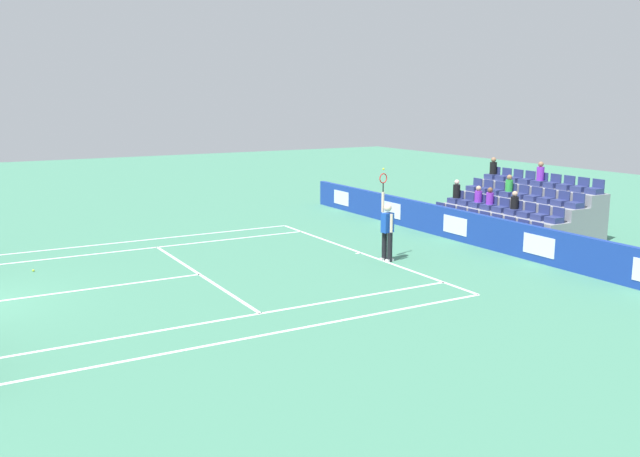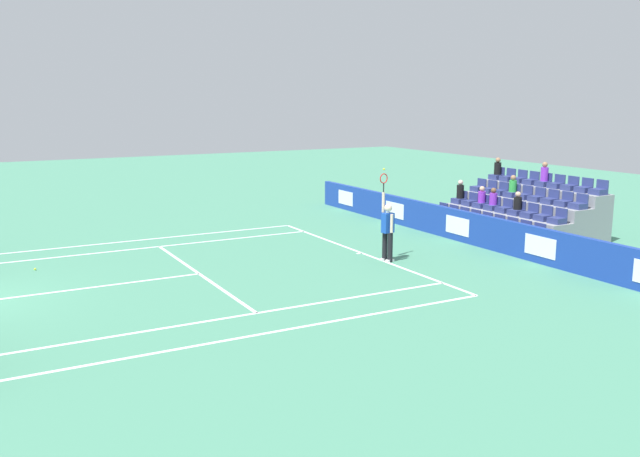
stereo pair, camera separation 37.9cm
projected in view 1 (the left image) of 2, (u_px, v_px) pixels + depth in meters
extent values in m
cube|color=white|center=(361.00, 253.00, 22.05)|extent=(10.97, 0.10, 0.01)
cube|color=white|center=(200.00, 274.00, 19.38)|extent=(8.23, 0.10, 0.01)
cube|color=white|center=(83.00, 290.00, 17.82)|extent=(0.10, 6.40, 0.01)
cube|color=white|center=(144.00, 249.00, 22.66)|extent=(0.10, 11.89, 0.01)
cube|color=white|center=(242.00, 316.00, 15.65)|extent=(0.10, 11.89, 0.01)
cube|color=white|center=(133.00, 241.00, 23.83)|extent=(0.10, 11.89, 0.01)
cube|color=white|center=(268.00, 334.00, 14.48)|extent=(0.10, 11.89, 0.01)
cube|color=white|center=(358.00, 253.00, 22.01)|extent=(0.10, 0.20, 0.01)
cube|color=#193899|center=(457.00, 225.00, 23.92)|extent=(19.08, 0.20, 1.09)
cube|color=white|center=(539.00, 246.00, 20.61)|extent=(1.22, 0.01, 0.61)
cube|color=white|center=(455.00, 225.00, 23.86)|extent=(1.22, 0.01, 0.61)
cube|color=white|center=(391.00, 210.00, 27.12)|extent=(1.22, 0.01, 0.61)
cube|color=white|center=(341.00, 198.00, 30.37)|extent=(1.22, 0.01, 0.61)
cylinder|color=black|center=(390.00, 247.00, 20.81)|extent=(0.16, 0.16, 0.90)
cylinder|color=black|center=(384.00, 246.00, 20.99)|extent=(0.16, 0.16, 0.90)
cube|color=white|center=(389.00, 260.00, 20.88)|extent=(0.16, 0.27, 0.08)
cube|color=white|center=(384.00, 259.00, 21.07)|extent=(0.16, 0.27, 0.08)
cube|color=#1947B2|center=(387.00, 223.00, 20.76)|extent=(0.27, 0.39, 0.60)
sphere|color=beige|center=(388.00, 208.00, 20.67)|extent=(0.24, 0.24, 0.24)
cylinder|color=beige|center=(383.00, 202.00, 20.81)|extent=(0.09, 0.09, 0.62)
cylinder|color=beige|center=(391.00, 223.00, 20.55)|extent=(0.09, 0.09, 0.56)
cylinder|color=black|center=(383.00, 187.00, 20.72)|extent=(0.04, 0.04, 0.28)
torus|color=red|center=(383.00, 178.00, 20.67)|extent=(0.08, 0.31, 0.31)
sphere|color=#D1E533|center=(383.00, 169.00, 20.62)|extent=(0.07, 0.07, 0.07)
cube|color=gray|center=(480.00, 231.00, 24.51)|extent=(5.58, 0.95, 0.42)
cube|color=navy|center=(533.00, 235.00, 22.33)|extent=(0.48, 0.44, 0.20)
cube|color=navy|center=(538.00, 227.00, 22.38)|extent=(0.48, 0.04, 0.30)
cube|color=navy|center=(519.00, 232.00, 22.86)|extent=(0.48, 0.44, 0.20)
cube|color=navy|center=(524.00, 224.00, 22.91)|extent=(0.48, 0.04, 0.30)
cube|color=navy|center=(505.00, 229.00, 23.39)|extent=(0.48, 0.44, 0.20)
cube|color=navy|center=(510.00, 221.00, 23.44)|extent=(0.48, 0.04, 0.30)
cube|color=navy|center=(493.00, 226.00, 23.92)|extent=(0.48, 0.44, 0.20)
cube|color=navy|center=(497.00, 218.00, 23.97)|extent=(0.48, 0.04, 0.30)
cube|color=navy|center=(480.00, 223.00, 24.45)|extent=(0.48, 0.44, 0.20)
cube|color=navy|center=(485.00, 216.00, 24.50)|extent=(0.48, 0.04, 0.30)
cube|color=navy|center=(469.00, 220.00, 24.98)|extent=(0.48, 0.44, 0.20)
cube|color=navy|center=(473.00, 213.00, 25.03)|extent=(0.48, 0.04, 0.30)
cube|color=navy|center=(457.00, 218.00, 25.50)|extent=(0.48, 0.44, 0.20)
cube|color=navy|center=(462.00, 211.00, 25.55)|extent=(0.48, 0.04, 0.30)
cube|color=navy|center=(446.00, 215.00, 26.03)|extent=(0.48, 0.44, 0.20)
cube|color=navy|center=(451.00, 208.00, 26.08)|extent=(0.48, 0.04, 0.30)
cube|color=navy|center=(436.00, 213.00, 26.56)|extent=(0.48, 0.44, 0.20)
cube|color=navy|center=(440.00, 206.00, 26.61)|extent=(0.48, 0.04, 0.30)
cube|color=gray|center=(500.00, 223.00, 24.93)|extent=(5.58, 0.95, 0.84)
cube|color=navy|center=(554.00, 220.00, 22.72)|extent=(0.48, 0.44, 0.20)
cube|color=navy|center=(559.00, 212.00, 22.77)|extent=(0.48, 0.04, 0.30)
cube|color=navy|center=(540.00, 217.00, 23.25)|extent=(0.48, 0.44, 0.20)
cube|color=navy|center=(544.00, 209.00, 23.30)|extent=(0.48, 0.04, 0.30)
cube|color=navy|center=(526.00, 214.00, 23.77)|extent=(0.48, 0.44, 0.20)
cube|color=navy|center=(531.00, 207.00, 23.82)|extent=(0.48, 0.04, 0.30)
cube|color=navy|center=(513.00, 212.00, 24.30)|extent=(0.48, 0.44, 0.20)
cube|color=navy|center=(517.00, 204.00, 24.35)|extent=(0.48, 0.04, 0.30)
cube|color=navy|center=(500.00, 209.00, 24.83)|extent=(0.48, 0.44, 0.20)
cube|color=navy|center=(505.00, 202.00, 24.88)|extent=(0.48, 0.04, 0.30)
cube|color=navy|center=(488.00, 207.00, 25.36)|extent=(0.48, 0.44, 0.20)
cube|color=navy|center=(493.00, 200.00, 25.41)|extent=(0.48, 0.04, 0.30)
cube|color=navy|center=(477.00, 205.00, 25.89)|extent=(0.48, 0.44, 0.20)
cube|color=navy|center=(481.00, 198.00, 25.94)|extent=(0.48, 0.04, 0.30)
cube|color=navy|center=(466.00, 203.00, 26.42)|extent=(0.48, 0.44, 0.20)
cube|color=navy|center=(470.00, 196.00, 26.47)|extent=(0.48, 0.04, 0.30)
cube|color=navy|center=(455.00, 201.00, 26.94)|extent=(0.48, 0.44, 0.20)
cube|color=navy|center=(459.00, 194.00, 26.99)|extent=(0.48, 0.04, 0.30)
cube|color=gray|center=(519.00, 215.00, 25.35)|extent=(5.58, 0.95, 1.26)
cube|color=navy|center=(574.00, 205.00, 23.10)|extent=(0.48, 0.44, 0.20)
cube|color=navy|center=(579.00, 197.00, 23.15)|extent=(0.48, 0.04, 0.30)
cube|color=navy|center=(560.00, 203.00, 23.63)|extent=(0.48, 0.44, 0.20)
cube|color=navy|center=(564.00, 195.00, 23.68)|extent=(0.48, 0.04, 0.30)
cube|color=navy|center=(546.00, 200.00, 24.16)|extent=(0.48, 0.44, 0.20)
cube|color=navy|center=(550.00, 193.00, 24.21)|extent=(0.48, 0.04, 0.30)
cube|color=navy|center=(533.00, 198.00, 24.69)|extent=(0.48, 0.44, 0.20)
cube|color=navy|center=(537.00, 191.00, 24.74)|extent=(0.48, 0.04, 0.30)
cube|color=navy|center=(520.00, 196.00, 25.21)|extent=(0.48, 0.44, 0.20)
cube|color=navy|center=(524.00, 189.00, 25.26)|extent=(0.48, 0.04, 0.30)
cube|color=navy|center=(508.00, 194.00, 25.74)|extent=(0.48, 0.44, 0.20)
cube|color=navy|center=(512.00, 187.00, 25.79)|extent=(0.48, 0.04, 0.30)
cube|color=navy|center=(496.00, 192.00, 26.27)|extent=(0.48, 0.44, 0.20)
cube|color=navy|center=(500.00, 185.00, 26.32)|extent=(0.48, 0.04, 0.30)
cube|color=navy|center=(485.00, 190.00, 26.80)|extent=(0.48, 0.44, 0.20)
cube|color=navy|center=(489.00, 184.00, 26.85)|extent=(0.48, 0.04, 0.30)
cube|color=navy|center=(474.00, 188.00, 27.33)|extent=(0.48, 0.44, 0.20)
cube|color=navy|center=(478.00, 182.00, 27.38)|extent=(0.48, 0.04, 0.30)
cube|color=gray|center=(537.00, 208.00, 25.78)|extent=(5.58, 0.95, 1.68)
cube|color=navy|center=(594.00, 191.00, 23.48)|extent=(0.48, 0.44, 0.20)
cube|color=navy|center=(599.00, 183.00, 23.53)|extent=(0.48, 0.04, 0.30)
cube|color=navy|center=(579.00, 189.00, 24.01)|extent=(0.48, 0.44, 0.20)
cube|color=navy|center=(584.00, 182.00, 24.06)|extent=(0.48, 0.04, 0.30)
cube|color=navy|center=(565.00, 187.00, 24.54)|extent=(0.48, 0.44, 0.20)
cube|color=navy|center=(570.00, 180.00, 24.59)|extent=(0.48, 0.04, 0.30)
cube|color=navy|center=(552.00, 185.00, 25.07)|extent=(0.48, 0.44, 0.20)
cube|color=navy|center=(556.00, 178.00, 25.12)|extent=(0.48, 0.04, 0.30)
cube|color=navy|center=(539.00, 183.00, 25.60)|extent=(0.48, 0.44, 0.20)
cube|color=navy|center=(543.00, 176.00, 25.65)|extent=(0.48, 0.04, 0.30)
cube|color=navy|center=(526.00, 181.00, 26.13)|extent=(0.48, 0.44, 0.20)
cube|color=navy|center=(530.00, 175.00, 26.18)|extent=(0.48, 0.04, 0.30)
cube|color=navy|center=(514.00, 180.00, 26.65)|extent=(0.48, 0.44, 0.20)
cube|color=navy|center=(518.00, 173.00, 26.70)|extent=(0.48, 0.04, 0.30)
cube|color=navy|center=(503.00, 178.00, 27.18)|extent=(0.48, 0.44, 0.20)
cube|color=navy|center=(507.00, 172.00, 27.23)|extent=(0.48, 0.04, 0.30)
cube|color=navy|center=(492.00, 177.00, 27.71)|extent=(0.48, 0.44, 0.20)
cube|color=navy|center=(496.00, 170.00, 27.76)|extent=(0.48, 0.04, 0.30)
cylinder|color=green|center=(509.00, 186.00, 25.71)|extent=(0.28, 0.28, 0.43)
sphere|color=#9E7251|center=(510.00, 177.00, 25.65)|extent=(0.20, 0.20, 0.20)
cylinder|color=black|center=(514.00, 203.00, 24.27)|extent=(0.28, 0.28, 0.44)
sphere|color=#D3A884|center=(515.00, 194.00, 24.20)|extent=(0.20, 0.20, 0.20)
cylinder|color=purple|center=(478.00, 197.00, 25.85)|extent=(0.28, 0.28, 0.42)
sphere|color=#D3A884|center=(479.00, 188.00, 25.79)|extent=(0.20, 0.20, 0.20)
cylinder|color=purple|center=(540.00, 174.00, 25.55)|extent=(0.28, 0.28, 0.51)
sphere|color=#9E7251|center=(541.00, 164.00, 25.49)|extent=(0.20, 0.20, 0.20)
cylinder|color=purple|center=(490.00, 198.00, 25.32)|extent=(0.28, 0.28, 0.44)
sphere|color=brown|center=(490.00, 190.00, 25.26)|extent=(0.20, 0.20, 0.20)
cylinder|color=black|center=(493.00, 168.00, 27.67)|extent=(0.28, 0.28, 0.49)
sphere|color=#9E7251|center=(494.00, 160.00, 27.60)|extent=(0.20, 0.20, 0.20)
cylinder|color=black|center=(457.00, 191.00, 26.90)|extent=(0.28, 0.28, 0.53)
sphere|color=beige|center=(457.00, 182.00, 26.83)|extent=(0.20, 0.20, 0.20)
sphere|color=#D1E533|center=(33.00, 270.00, 19.68)|extent=(0.07, 0.07, 0.07)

